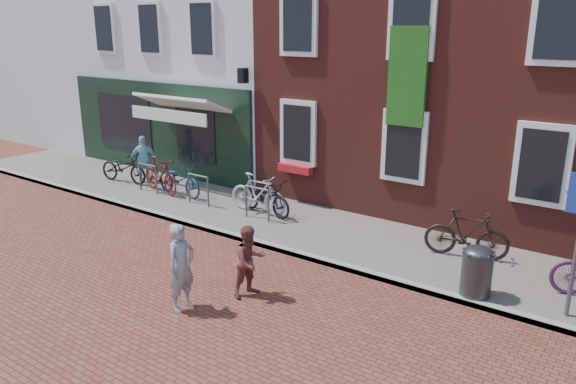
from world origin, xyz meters
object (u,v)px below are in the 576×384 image
Objects in this scene: bicycle_5 at (467,234)px; bicycle_2 at (179,179)px; bicycle_1 at (160,175)px; bicycle_3 at (258,194)px; litter_bin at (477,268)px; bicycle_4 at (266,196)px; cafe_person at (144,159)px; woman at (182,267)px; bicycle_0 at (124,168)px; boy at (250,261)px.

bicycle_2 is at bearing 78.46° from bicycle_5.
bicycle_1 and bicycle_3 have the same top height.
bicycle_4 is at bearing 166.92° from litter_bin.
bicycle_4 is at bearing 138.49° from cafe_person.
woman reaches higher than bicycle_5.
bicycle_3 reaches higher than bicycle_2.
bicycle_3 is at bearing -95.64° from bicycle_0.
bicycle_4 is (4.86, -0.24, -0.25)m from cafe_person.
woman is 0.91× the size of bicycle_1.
bicycle_0 is at bearing 174.06° from litter_bin.
bicycle_2 is at bearing -68.21° from bicycle_1.
bicycle_2 is at bearing 129.88° from cafe_person.
boy is at bearing -120.44° from bicycle_0.
boy is 6.31m from bicycle_2.
litter_bin is 5.91m from bicycle_4.
woman is 1.24m from boy.
bicycle_3 reaches higher than bicycle_0.
boy is 6.81m from bicycle_1.
bicycle_4 is at bearing -82.27° from bicycle_2.
bicycle_2 is 1.00× the size of bicycle_4.
bicycle_3 is (-1.96, 4.52, -0.17)m from woman.
cafe_person reaches higher than bicycle_0.
woman is 8.34m from bicycle_0.
bicycle_0 is at bearing 81.04° from boy.
bicycle_1 is 8.67m from bicycle_5.
bicycle_0 is 1.03× the size of bicycle_5.
bicycle_5 is (10.37, 0.41, 0.05)m from bicycle_0.
bicycle_1 is 0.97× the size of bicycle_4.
bicycle_3 reaches higher than bicycle_4.
bicycle_0 and bicycle_4 have the same top height.
bicycle_1 and bicycle_5 have the same top height.
bicycle_2 is 2.76m from bicycle_3.
litter_bin is 8.79m from bicycle_2.
bicycle_2 is (2.37, 0.04, 0.00)m from bicycle_0.
bicycle_1 is at bearing -99.71° from bicycle_0.
boy is at bearing -145.21° from bicycle_3.
bicycle_1 is (1.72, -0.08, 0.05)m from bicycle_0.
bicycle_0 is at bearing 57.43° from woman.
woman is 4.91m from bicycle_4.
litter_bin is 0.58× the size of bicycle_1.
cafe_person is (-6.63, 4.82, 0.04)m from woman.
litter_bin is at bearing -92.87° from bicycle_4.
bicycle_3 reaches higher than litter_bin.
bicycle_2 is 1.03× the size of bicycle_5.
woman is (-3.99, -3.24, 0.17)m from litter_bin.
bicycle_5 is (3.28, 4.80, -0.17)m from woman.
bicycle_2 is (-8.71, 1.19, -0.05)m from litter_bin.
boy is at bearing -135.69° from bicycle_4.
bicycle_3 is (5.13, 0.13, 0.05)m from bicycle_0.
boy is 0.78× the size of bicycle_1.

